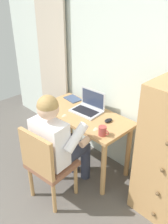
# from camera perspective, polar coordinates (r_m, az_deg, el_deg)

# --- Properties ---
(wall_back) EXTENTS (4.80, 0.05, 2.50)m
(wall_back) POSITION_cam_1_polar(r_m,az_deg,el_deg) (2.54, 12.88, 9.20)
(wall_back) COLOR silver
(wall_back) RESTS_ON ground_plane
(curtain_panel) EXTENTS (0.58, 0.03, 2.22)m
(curtain_panel) POSITION_cam_1_polar(r_m,az_deg,el_deg) (3.42, -7.40, 12.24)
(curtain_panel) COLOR #BCAD99
(curtain_panel) RESTS_ON ground_plane
(desk) EXTENTS (1.12, 0.54, 0.72)m
(desk) POSITION_cam_1_polar(r_m,az_deg,el_deg) (2.84, 0.04, -2.54)
(desk) COLOR tan
(desk) RESTS_ON ground_plane
(chair) EXTENTS (0.46, 0.44, 0.86)m
(chair) POSITION_cam_1_polar(r_m,az_deg,el_deg) (2.48, -8.67, -11.63)
(chair) COLOR brown
(chair) RESTS_ON ground_plane
(person_seated) EXTENTS (0.57, 0.61, 1.18)m
(person_seated) POSITION_cam_1_polar(r_m,az_deg,el_deg) (2.46, -5.84, -6.37)
(person_seated) COLOR #33384C
(person_seated) RESTS_ON ground_plane
(laptop) EXTENTS (0.36, 0.28, 0.24)m
(laptop) POSITION_cam_1_polar(r_m,az_deg,el_deg) (2.82, 1.02, 1.22)
(laptop) COLOR #B7BABF
(laptop) RESTS_ON desk
(computer_mouse) EXTENTS (0.07, 0.10, 0.03)m
(computer_mouse) POSITION_cam_1_polar(r_m,az_deg,el_deg) (2.64, 5.70, -1.96)
(computer_mouse) COLOR black
(computer_mouse) RESTS_ON desk
(desk_clock) EXTENTS (0.09, 0.09, 0.03)m
(desk_clock) POSITION_cam_1_polar(r_m,az_deg,el_deg) (2.99, -8.49, 1.73)
(desk_clock) COLOR black
(desk_clock) RESTS_ON desk
(notebook_pad) EXTENTS (0.22, 0.17, 0.01)m
(notebook_pad) POSITION_cam_1_polar(r_m,az_deg,el_deg) (3.12, -2.59, 3.10)
(notebook_pad) COLOR #3D4C6B
(notebook_pad) RESTS_ON desk
(coffee_mug) EXTENTS (0.12, 0.08, 0.09)m
(coffee_mug) POSITION_cam_1_polar(r_m,az_deg,el_deg) (2.40, 4.36, -4.42)
(coffee_mug) COLOR #9E3D38
(coffee_mug) RESTS_ON desk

